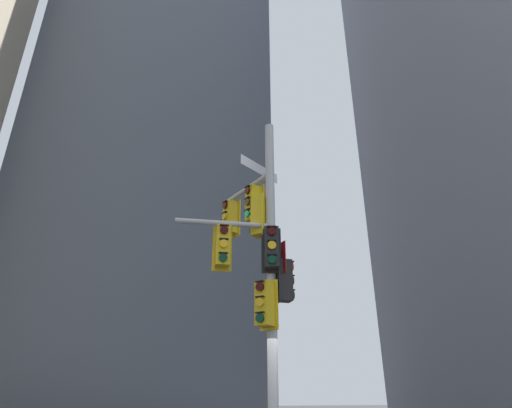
# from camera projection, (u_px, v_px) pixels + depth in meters

# --- Properties ---
(building_tower_right) EXTENTS (14.24, 14.24, 52.62)m
(building_tower_right) POSITION_uv_depth(u_px,v_px,m) (488.00, 6.00, 29.98)
(building_tower_right) COLOR slate
(building_tower_right) RESTS_ON ground
(building_mid_block) EXTENTS (17.81, 17.81, 49.62)m
(building_mid_block) POSITION_uv_depth(u_px,v_px,m) (151.00, 128.00, 40.87)
(building_mid_block) COLOR #4C5460
(building_mid_block) RESTS_ON ground
(signal_pole_assembly) EXTENTS (2.93, 2.78, 8.27)m
(signal_pole_assembly) POSITION_uv_depth(u_px,v_px,m) (259.00, 251.00, 10.71)
(signal_pole_assembly) COLOR #B2B2B5
(signal_pole_assembly) RESTS_ON ground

